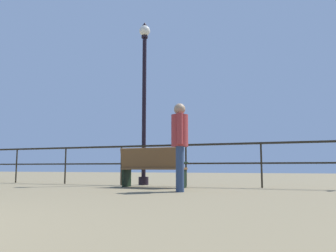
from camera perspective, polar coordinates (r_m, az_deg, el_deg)
name	(u,v)px	position (r m, az deg, el deg)	size (l,w,h in m)	color
pier_railing	(152,156)	(9.34, -2.54, -4.84)	(24.42, 0.05, 1.07)	black
bench_near_left	(152,165)	(8.41, -2.59, -6.42)	(1.60, 0.63, 0.94)	brown
lamppost_center	(144,92)	(9.96, -3.89, 5.60)	(0.31, 0.31, 4.65)	black
person_at_railing	(180,141)	(7.01, 1.92, -2.37)	(0.34, 0.54, 1.76)	navy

